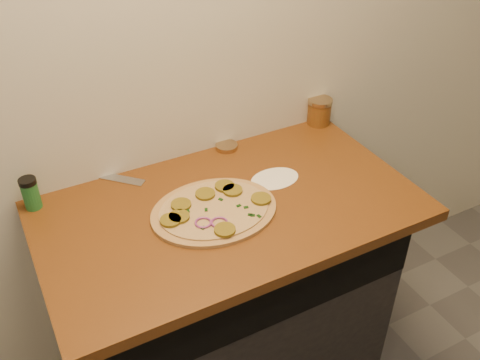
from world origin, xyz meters
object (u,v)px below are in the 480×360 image
pizza (214,210)px  chefs_knife (99,174)px  salsa_jar (319,111)px  spice_shaker (31,193)px

pizza → chefs_knife: pizza is taller
pizza → salsa_jar: 0.69m
spice_shaker → salsa_jar: bearing=1.3°
pizza → salsa_jar: (0.61, 0.31, 0.04)m
salsa_jar → spice_shaker: (-1.10, -0.03, 0.00)m
pizza → spice_shaker: bearing=149.4°
salsa_jar → spice_shaker: spice_shaker is taller
salsa_jar → spice_shaker: size_ratio=0.97×
pizza → chefs_knife: (-0.26, 0.36, -0.00)m
pizza → spice_shaker: 0.57m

